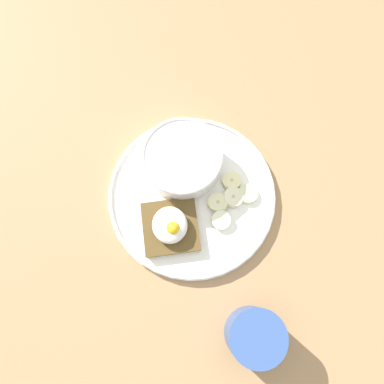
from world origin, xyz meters
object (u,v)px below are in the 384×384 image
Objects in this scene: oatmeal_bowl at (183,160)px; poached_egg at (170,225)px; toast_slice at (170,227)px; banana_slice_inner at (231,181)px; banana_slice_front at (218,203)px; banana_slice_back at (233,197)px; coffee_mug at (254,336)px; banana_slice_right at (221,220)px; banana_slice_left at (248,194)px.

poached_egg is (10.26, -3.43, 0.13)cm from oatmeal_bowl.
toast_slice is 2.40× the size of banana_slice_inner.
banana_slice_front is 2.63cm from banana_slice_back.
banana_slice_back is (-3.38, 10.62, -2.07)cm from poached_egg.
banana_slice_back is at bearing 177.28° from coffee_mug.
poached_egg is 1.44× the size of banana_slice_front.
toast_slice is at bearing -60.86° from banana_slice_inner.
oatmeal_bowl is at bearing -148.06° from banana_slice_front.
coffee_mug is (17.55, 9.63, 0.13)cm from poached_egg.
oatmeal_bowl is 3.42× the size of banana_slice_back.
poached_egg is at bearing -72.33° from banana_slice_back.
coffee_mug is (20.41, 1.59, 2.22)cm from banana_slice_front.
banana_slice_right is 17.80cm from coffee_mug.
coffee_mug reaches higher than toast_slice.
poached_egg is 11.34cm from banana_slice_back.
banana_slice_left is 0.56× the size of coffee_mug.
banana_slice_right is (3.35, -2.52, -0.08)cm from banana_slice_back.
banana_slice_left is at bearing 170.50° from coffee_mug.
toast_slice is at bearing -151.23° from coffee_mug.
banana_slice_front and banana_slice_back have the same top height.
poached_egg reaches higher than banana_slice_back.
banana_slice_back is (6.88, 7.19, -1.94)cm from oatmeal_bowl.
poached_egg is 20.02cm from coffee_mug.
banana_slice_inner reaches higher than banana_slice_left.
banana_slice_front reaches higher than toast_slice.
banana_slice_back reaches higher than banana_slice_inner.
poached_egg is at bearing -60.44° from banana_slice_inner.
banana_slice_inner is at bearing 173.73° from banana_slice_back.
banana_slice_front is 1.10× the size of banana_slice_inner.
oatmeal_bowl is at bearing -133.71° from banana_slice_back.
banana_slice_left is 3.38cm from banana_slice_inner.
banana_slice_inner is (4.06, 7.50, -2.12)cm from oatmeal_bowl.
banana_slice_back is 2.84cm from banana_slice_inner.
banana_slice_left is (-3.67, 13.18, -2.37)cm from poached_egg.
banana_slice_inner is (-3.34, 2.89, -0.17)cm from banana_slice_front.
banana_slice_right is 0.49× the size of coffee_mug.
banana_slice_inner is at bearing 139.14° from banana_slice_front.
banana_slice_front reaches higher than banana_slice_right.
toast_slice is 8.15cm from banana_slice_right.
oatmeal_bowl reaches higher than banana_slice_inner.
banana_slice_inner is at bearing 155.31° from banana_slice_right.
coffee_mug is at bearing 28.77° from toast_slice.
banana_slice_back is at bearing -83.55° from banana_slice_left.
banana_slice_back reaches higher than toast_slice.
banana_slice_front reaches higher than banana_slice_inner.
poached_egg is at bearing 31.78° from toast_slice.
banana_slice_right reaches higher than banana_slice_left.
poached_egg is at bearing -70.42° from banana_slice_front.
poached_egg is 13.89cm from banana_slice_left.
toast_slice is at bearing -18.86° from oatmeal_bowl.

